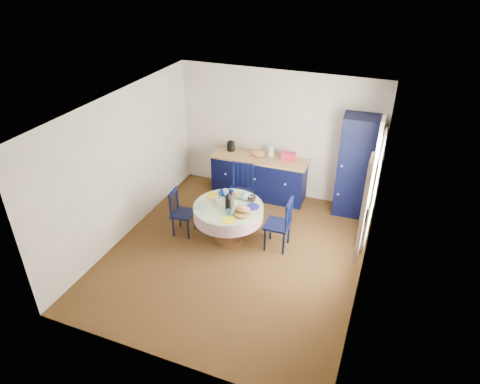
# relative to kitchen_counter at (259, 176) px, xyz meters

# --- Properties ---
(floor) EXTENTS (4.50, 4.50, 0.00)m
(floor) POSITION_rel_kitchen_counter_xyz_m (0.27, -1.96, -0.44)
(floor) COLOR black
(floor) RESTS_ON ground
(ceiling) EXTENTS (4.50, 4.50, 0.00)m
(ceiling) POSITION_rel_kitchen_counter_xyz_m (0.27, -1.96, 2.06)
(ceiling) COLOR white
(ceiling) RESTS_ON wall_back
(wall_back) EXTENTS (4.00, 0.02, 2.50)m
(wall_back) POSITION_rel_kitchen_counter_xyz_m (0.27, 0.29, 0.81)
(wall_back) COLOR white
(wall_back) RESTS_ON floor
(wall_left) EXTENTS (0.02, 4.50, 2.50)m
(wall_left) POSITION_rel_kitchen_counter_xyz_m (-1.73, -1.96, 0.81)
(wall_left) COLOR white
(wall_left) RESTS_ON floor
(wall_right) EXTENTS (0.02, 4.50, 2.50)m
(wall_right) POSITION_rel_kitchen_counter_xyz_m (2.27, -1.96, 0.81)
(wall_right) COLOR white
(wall_right) RESTS_ON floor
(window) EXTENTS (0.10, 1.74, 1.45)m
(window) POSITION_rel_kitchen_counter_xyz_m (2.22, -1.66, 1.08)
(window) COLOR white
(window) RESTS_ON wall_right
(kitchen_counter) EXTENTS (1.92, 0.64, 1.09)m
(kitchen_counter) POSITION_rel_kitchen_counter_xyz_m (0.00, 0.00, 0.00)
(kitchen_counter) COLOR black
(kitchen_counter) RESTS_ON floor
(pantry_cabinet) EXTENTS (0.70, 0.53, 1.92)m
(pantry_cabinet) POSITION_rel_kitchen_counter_xyz_m (1.85, 0.04, 0.52)
(pantry_cabinet) COLOR black
(pantry_cabinet) RESTS_ON floor
(dining_table) EXTENTS (1.16, 1.16, 0.98)m
(dining_table) POSITION_rel_kitchen_counter_xyz_m (0.04, -1.66, 0.14)
(dining_table) COLOR #572E18
(dining_table) RESTS_ON floor
(chair_left) EXTENTS (0.39, 0.40, 0.83)m
(chair_left) POSITION_rel_kitchen_counter_xyz_m (-0.83, -1.74, -0.02)
(chair_left) COLOR black
(chair_left) RESTS_ON floor
(chair_far) EXTENTS (0.49, 0.47, 1.01)m
(chair_far) POSITION_rel_kitchen_counter_xyz_m (-0.09, -0.80, 0.07)
(chair_far) COLOR black
(chair_far) RESTS_ON floor
(chair_right) EXTENTS (0.41, 0.43, 0.93)m
(chair_right) POSITION_rel_kitchen_counter_xyz_m (0.89, -1.52, 0.03)
(chair_right) COLOR black
(chair_right) RESTS_ON floor
(mug_a) EXTENTS (0.12, 0.12, 0.09)m
(mug_a) POSITION_rel_kitchen_counter_xyz_m (-0.18, -1.63, 0.31)
(mug_a) COLOR silver
(mug_a) RESTS_ON dining_table
(mug_b) EXTENTS (0.09, 0.09, 0.08)m
(mug_b) POSITION_rel_kitchen_counter_xyz_m (0.14, -1.89, 0.30)
(mug_b) COLOR #33727D
(mug_b) RESTS_ON dining_table
(mug_c) EXTENTS (0.13, 0.13, 0.10)m
(mug_c) POSITION_rel_kitchen_counter_xyz_m (0.35, -1.38, 0.31)
(mug_c) COLOR black
(mug_c) RESTS_ON dining_table
(mug_d) EXTENTS (0.11, 0.11, 0.10)m
(mug_d) POSITION_rel_kitchen_counter_xyz_m (-0.15, -1.34, 0.31)
(mug_d) COLOR silver
(mug_d) RESTS_ON dining_table
(cobalt_bowl) EXTENTS (0.25, 0.25, 0.06)m
(cobalt_bowl) POSITION_rel_kitchen_counter_xyz_m (-0.14, -1.35, 0.29)
(cobalt_bowl) COLOR navy
(cobalt_bowl) RESTS_ON dining_table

